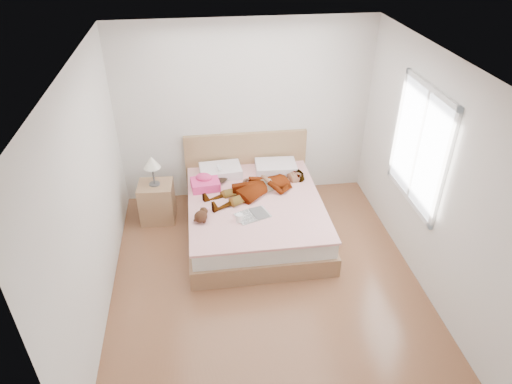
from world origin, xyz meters
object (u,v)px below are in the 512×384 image
(phone, at_px, (219,168))
(towel, at_px, (205,183))
(magazine, at_px, (253,215))
(coffee_mug, at_px, (240,218))
(plush_toy, at_px, (201,216))
(nightstand, at_px, (157,199))
(woman, at_px, (258,185))
(bed, at_px, (254,211))

(phone, height_order, towel, phone)
(magazine, relative_size, coffee_mug, 3.67)
(phone, distance_m, plush_toy, 1.01)
(nightstand, bearing_deg, coffee_mug, -40.52)
(coffee_mug, relative_size, nightstand, 0.13)
(nightstand, bearing_deg, towel, -6.72)
(phone, distance_m, nightstand, 0.97)
(plush_toy, xyz_separation_m, nightstand, (-0.61, 0.83, -0.25))
(magazine, xyz_separation_m, plush_toy, (-0.64, -0.01, 0.06))
(magazine, relative_size, nightstand, 0.47)
(woman, bearing_deg, magazine, -37.64)
(woman, bearing_deg, plush_toy, -76.76)
(towel, bearing_deg, phone, 45.29)
(magazine, distance_m, nightstand, 1.50)
(woman, xyz_separation_m, towel, (-0.71, 0.19, -0.02))
(phone, relative_size, magazine, 0.20)
(towel, distance_m, coffee_mug, 0.92)
(coffee_mug, bearing_deg, phone, 99.74)
(woman, xyz_separation_m, coffee_mug, (-0.32, -0.65, -0.05))
(towel, bearing_deg, coffee_mug, -64.98)
(woman, xyz_separation_m, plush_toy, (-0.79, -0.57, -0.03))
(magazine, height_order, nightstand, nightstand)
(bed, bearing_deg, phone, 129.03)
(magazine, bearing_deg, phone, 110.17)
(phone, relative_size, towel, 0.23)
(plush_toy, distance_m, nightstand, 1.06)
(bed, xyz_separation_m, nightstand, (-1.32, 0.39, 0.06))
(bed, relative_size, coffee_mug, 16.19)
(phone, height_order, plush_toy, phone)
(bed, bearing_deg, plush_toy, -148.09)
(plush_toy, bearing_deg, phone, 73.56)
(magazine, xyz_separation_m, coffee_mug, (-0.17, -0.09, 0.04))
(phone, relative_size, bed, 0.05)
(phone, distance_m, bed, 0.79)
(woman, height_order, towel, woman)
(bed, height_order, plush_toy, bed)
(woman, bearing_deg, nightstand, -123.47)
(towel, distance_m, plush_toy, 0.76)
(towel, bearing_deg, bed, -26.17)
(phone, bearing_deg, plush_toy, -129.01)
(woman, xyz_separation_m, phone, (-0.50, 0.40, 0.08))
(woman, bearing_deg, bed, -53.66)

